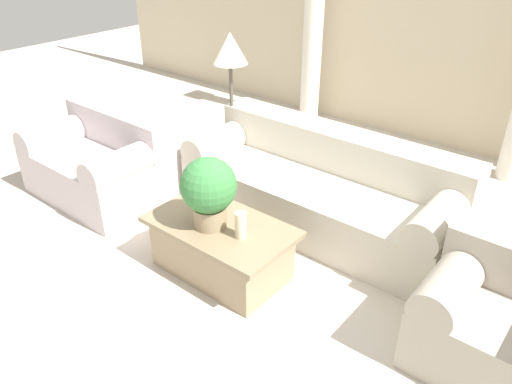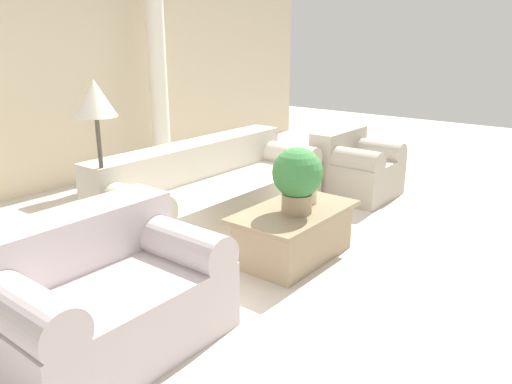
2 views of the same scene
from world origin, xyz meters
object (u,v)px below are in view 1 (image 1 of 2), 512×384
floor_lamp (230,58)px  loveseat (104,160)px  armchair (502,316)px  coffee_table (221,248)px  sofa_long (322,188)px  potted_plant (209,189)px

floor_lamp → loveseat: bearing=-127.3°
armchair → loveseat: bearing=-176.7°
coffee_table → armchair: armchair is taller
armchair → sofa_long: bearing=158.1°
loveseat → coffee_table: size_ratio=1.20×
potted_plant → floor_lamp: bearing=125.8°
coffee_table → potted_plant: 0.52m
loveseat → floor_lamp: 1.56m
loveseat → armchair: size_ratio=1.53×
loveseat → floor_lamp: bearing=52.7°
sofa_long → floor_lamp: 1.49m
sofa_long → loveseat: same height
sofa_long → loveseat: (-1.93, -0.89, 0.01)m
potted_plant → armchair: (1.93, 0.48, -0.39)m
floor_lamp → coffee_table: bearing=-51.6°
sofa_long → coffee_table: sofa_long is taller
sofa_long → coffee_table: size_ratio=2.21×
loveseat → armchair: bearing=3.3°
armchair → potted_plant: bearing=-166.2°
sofa_long → loveseat: size_ratio=1.84×
floor_lamp → sofa_long: bearing=-6.0°
sofa_long → armchair: size_ratio=2.80×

